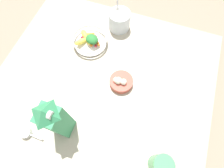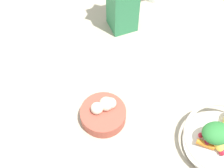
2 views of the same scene
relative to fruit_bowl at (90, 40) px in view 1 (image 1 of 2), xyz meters
The scene contains 8 objects.
ground_plane 0.30m from the fruit_bowl, 148.57° to the right, with size 6.00×6.00×0.00m, color gray.
countertop 0.29m from the fruit_bowl, 148.57° to the right, with size 1.10×1.10×0.04m.
fruit_bowl is the anchor object (origin of this frame).
milk_carton 0.49m from the fruit_bowl, behind, with size 0.08×0.08×0.30m.
yogurt_tub 0.21m from the fruit_bowl, 34.19° to the right, with size 0.14×0.13×0.25m.
drinking_cup 0.70m from the fruit_bowl, 133.71° to the right, with size 0.08×0.08×0.12m.
measuring_scoop 0.56m from the fruit_bowl, behind, with size 0.05×0.11×0.03m.
garlic_bowl 0.30m from the fruit_bowl, 126.33° to the right, with size 0.12×0.12×0.07m.
Camera 1 is at (-0.27, -0.16, 0.86)m, focal length 28.00 mm.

